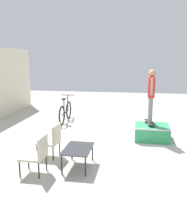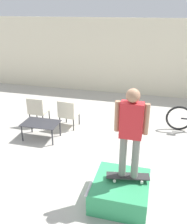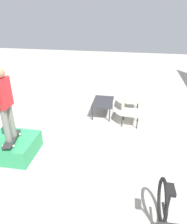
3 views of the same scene
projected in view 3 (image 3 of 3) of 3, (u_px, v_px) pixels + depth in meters
The scene contains 7 objects.
ground_plane at pixel (73, 138), 6.01m from camera, with size 24.00×24.00×0.00m, color #B7B2A8.
skate_ramp_box at pixel (14, 146), 5.27m from camera, with size 1.05×1.06×0.46m.
skateboard_on_ramp at pixel (12, 139), 5.02m from camera, with size 0.81×0.36×0.07m.
person_skater at pixel (4, 99), 4.58m from camera, with size 0.57×0.23×1.66m.
coffee_table at pixel (103, 103), 7.08m from camera, with size 0.98×0.64×0.47m.
patio_chair_left at pixel (129, 97), 7.37m from camera, with size 0.53×0.53×0.88m.
patio_chair_right at pixel (128, 110), 6.50m from camera, with size 0.56×0.56×0.88m.
Camera 3 is at (4.88, 1.44, 3.32)m, focal length 35.00 mm.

